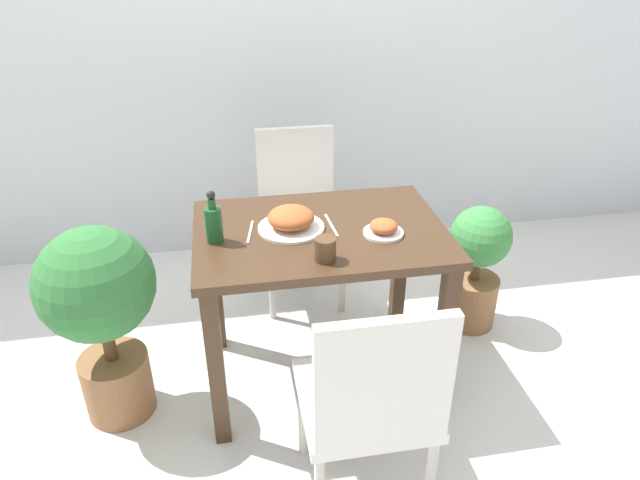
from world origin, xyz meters
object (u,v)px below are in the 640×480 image
at_px(food_plate, 291,220).
at_px(side_plate, 384,228).
at_px(potted_plant_left, 100,305).
at_px(potted_plant_right, 477,263).
at_px(chair_far, 299,206).
at_px(chair_near, 371,400).
at_px(sauce_bottle, 214,222).
at_px(drink_cup, 325,249).

distance_m(food_plate, side_plate, 0.36).
relative_size(potted_plant_left, potted_plant_right, 1.31).
bearing_deg(chair_far, side_plate, -75.12).
relative_size(chair_near, potted_plant_right, 1.39).
distance_m(chair_near, food_plate, 0.77).
bearing_deg(chair_far, sauce_bottle, -119.13).
relative_size(chair_far, potted_plant_left, 1.05).
height_order(food_plate, potted_plant_left, potted_plant_left).
bearing_deg(chair_near, potted_plant_right, -129.59).
xyz_separation_m(chair_near, chair_far, (-0.02, 1.40, 0.00)).
bearing_deg(potted_plant_left, potted_plant_right, 10.70).
relative_size(side_plate, potted_plant_right, 0.24).
relative_size(chair_near, sauce_bottle, 4.30).
distance_m(side_plate, drink_cup, 0.29).
distance_m(potted_plant_left, potted_plant_right, 1.70).
bearing_deg(potted_plant_right, sauce_bottle, -166.83).
xyz_separation_m(food_plate, drink_cup, (0.09, -0.25, 0.00)).
height_order(side_plate, drink_cup, drink_cup).
relative_size(side_plate, potted_plant_left, 0.18).
bearing_deg(side_plate, chair_far, 104.88).
bearing_deg(drink_cup, chair_far, 87.69).
bearing_deg(chair_far, potted_plant_right, -30.28).
xyz_separation_m(chair_far, side_plate, (0.21, -0.81, 0.27)).
distance_m(chair_far, food_plate, 0.77).
distance_m(food_plate, sauce_bottle, 0.30).
bearing_deg(drink_cup, potted_plant_right, 30.27).
bearing_deg(drink_cup, food_plate, 109.33).
relative_size(food_plate, potted_plant_left, 0.31).
distance_m(chair_far, drink_cup, 1.00).
xyz_separation_m(side_plate, drink_cup, (-0.25, -0.15, 0.02)).
bearing_deg(chair_far, potted_plant_left, -137.97).
relative_size(drink_cup, sauce_bottle, 0.42).
height_order(chair_far, sauce_bottle, sauce_bottle).
bearing_deg(sauce_bottle, potted_plant_left, -176.20).
bearing_deg(potted_plant_left, drink_cup, -11.88).
distance_m(side_plate, sauce_bottle, 0.64).
bearing_deg(drink_cup, side_plate, 30.45).
height_order(chair_near, food_plate, chair_near).
bearing_deg(potted_plant_left, chair_far, 42.03).
bearing_deg(potted_plant_left, food_plate, 5.96).
distance_m(chair_far, sauce_bottle, 0.92).
relative_size(side_plate, drink_cup, 1.79).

